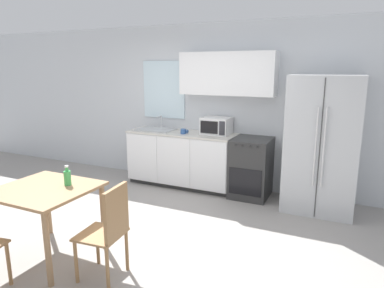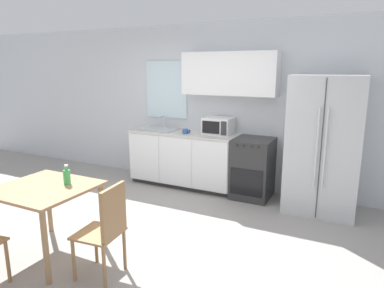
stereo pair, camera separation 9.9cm
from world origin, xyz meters
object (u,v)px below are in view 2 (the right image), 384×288
object	(u,v)px
refrigerator	(324,145)
dining_table	(45,197)
dining_chair_side	(107,226)
microwave	(218,126)
drink_bottle	(67,176)
oven_range	(253,168)
coffee_mug	(186,131)

from	to	relation	value
refrigerator	dining_table	bearing A→B (deg)	-134.00
dining_table	dining_chair_side	bearing A→B (deg)	-3.31
refrigerator	microwave	xyz separation A→B (m)	(-1.63, 0.17, 0.12)
dining_chair_side	drink_bottle	distance (m)	0.80
dining_table	oven_range	bearing A→B (deg)	60.88
microwave	coffee_mug	distance (m)	0.54
refrigerator	coffee_mug	bearing A→B (deg)	-178.72
oven_range	refrigerator	world-z (taller)	refrigerator
dining_chair_side	oven_range	bearing A→B (deg)	-18.24
oven_range	dining_table	bearing A→B (deg)	-119.12
coffee_mug	dining_chair_side	world-z (taller)	coffee_mug
refrigerator	dining_table	world-z (taller)	refrigerator
coffee_mug	microwave	bearing A→B (deg)	24.09
refrigerator	drink_bottle	distance (m)	3.34
oven_range	microwave	distance (m)	0.87
coffee_mug	refrigerator	bearing A→B (deg)	1.28
dining_table	dining_chair_side	world-z (taller)	dining_chair_side
microwave	dining_chair_side	distance (m)	2.84
coffee_mug	dining_table	world-z (taller)	coffee_mug
microwave	dining_chair_side	world-z (taller)	microwave
refrigerator	dining_chair_side	bearing A→B (deg)	-121.82
refrigerator	drink_bottle	size ratio (longest dim) A/B	8.87
refrigerator	dining_chair_side	world-z (taller)	refrigerator
microwave	dining_table	world-z (taller)	microwave
oven_range	microwave	size ratio (longest dim) A/B	2.04
microwave	drink_bottle	world-z (taller)	microwave
oven_range	dining_table	distance (m)	3.03
oven_range	dining_table	xyz separation A→B (m)	(-1.47, -2.64, 0.19)
drink_bottle	dining_chair_side	bearing A→B (deg)	-17.31
refrigerator	microwave	world-z (taller)	refrigerator
coffee_mug	drink_bottle	distance (m)	2.37
coffee_mug	dining_chair_side	size ratio (longest dim) A/B	0.14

